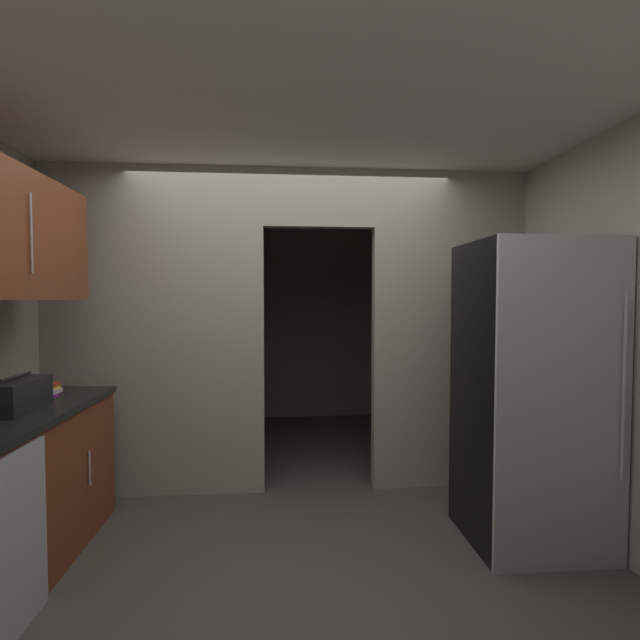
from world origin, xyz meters
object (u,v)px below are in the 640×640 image
Objects in this scene: boombox at (16,395)px; book_stack at (47,390)px; refrigerator at (531,393)px; dishwasher at (13,547)px.

boombox is 2.67× the size of book_stack.
refrigerator is 4.44× the size of boombox.
dishwasher is 1.99× the size of boombox.
boombox is (-0.28, 0.58, 0.57)m from dishwasher.
refrigerator is 11.83× the size of book_stack.
dishwasher is 1.14m from book_stack.
book_stack is (-0.30, 0.97, 0.53)m from dishwasher.
boombox is at bearing -87.26° from book_stack.
dishwasher is at bearing -64.31° from boombox.
boombox reaches higher than book_stack.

